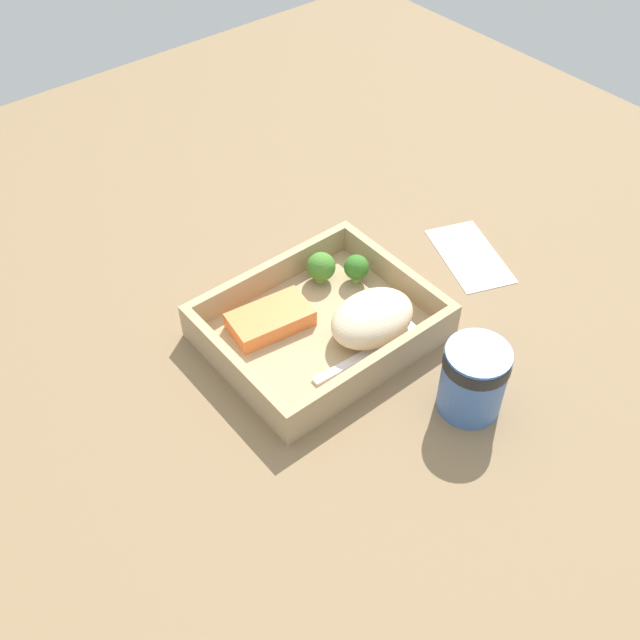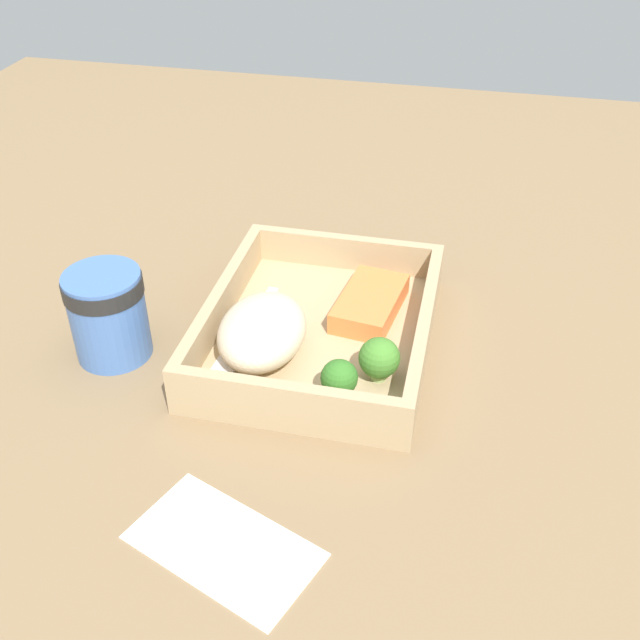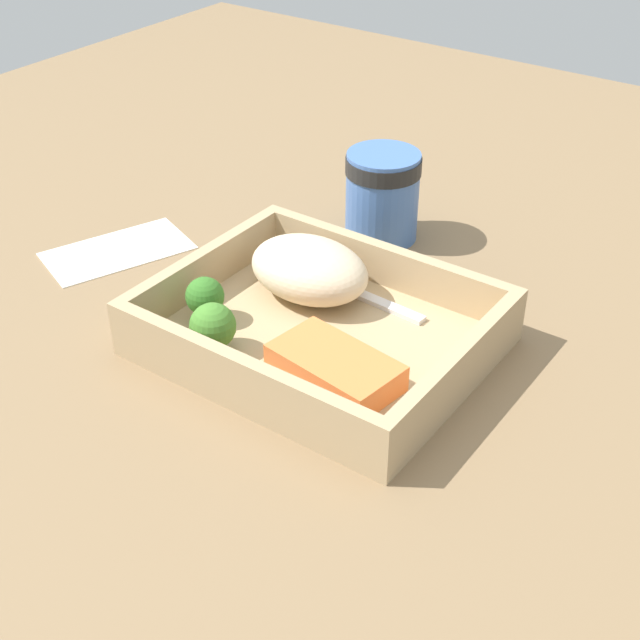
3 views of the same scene
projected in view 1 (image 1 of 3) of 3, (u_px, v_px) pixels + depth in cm
name	position (u px, v px, depth cm)	size (l,w,h in cm)	color
ground_plane	(320.00, 340.00, 95.29)	(160.00, 160.00, 2.00)	olive
takeout_tray	(320.00, 332.00, 94.15)	(26.93, 21.84, 1.20)	tan
tray_rim	(320.00, 318.00, 92.36)	(26.93, 21.84, 3.83)	tan
salmon_fillet	(270.00, 319.00, 93.24)	(10.18, 5.69, 2.28)	orange
mashed_potatoes	(372.00, 318.00, 91.32)	(11.31, 8.26, 5.22)	beige
broccoli_floret_1	(321.00, 267.00, 98.33)	(3.84, 3.84, 4.34)	#84A35E
broccoli_floret_2	(356.00, 268.00, 98.27)	(3.34, 3.34, 4.09)	#7FA15D
fork	(373.00, 350.00, 90.84)	(15.87, 2.67, 0.44)	silver
paper_cup	(474.00, 377.00, 83.10)	(7.56, 7.56, 9.14)	#466EB3
receipt_slip	(470.00, 256.00, 105.19)	(7.69, 14.10, 0.24)	white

